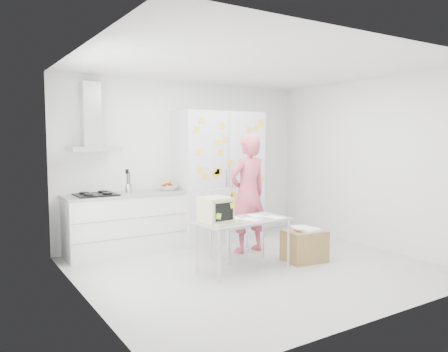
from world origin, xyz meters
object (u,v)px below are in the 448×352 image
desk (226,215)px  cardboard_box (304,245)px  person (248,194)px  chair (225,219)px

desk → cardboard_box: bearing=-10.2°
person → cardboard_box: size_ratio=3.01×
person → cardboard_box: (0.38, -0.85, -0.68)m
desk → cardboard_box: (1.24, -0.14, -0.53)m
desk → chair: 0.73m
person → chair: size_ratio=1.79×
person → chair: bearing=9.2°
person → desk: size_ratio=1.40×
chair → desk: bearing=-131.8°
cardboard_box → person: bearing=114.3°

